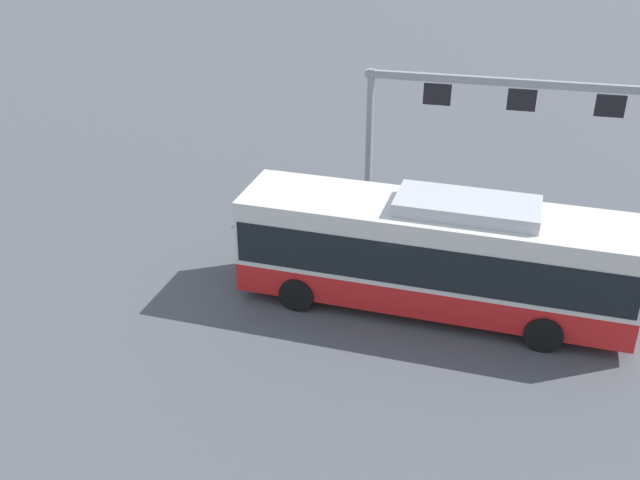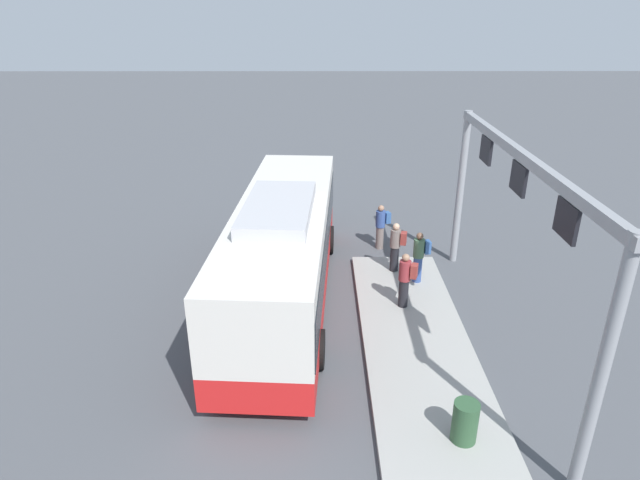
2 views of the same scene
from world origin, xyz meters
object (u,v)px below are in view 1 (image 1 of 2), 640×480
object	(u,v)px
person_waiting_far	(460,222)
trash_bin	(631,246)
person_waiting_near	(323,216)
person_boarding	(389,215)
person_waiting_mid	(414,209)
bus_main	(433,251)

from	to	relation	value
person_waiting_far	trash_bin	distance (m)	5.32
person_waiting_near	person_boarding	bearing A→B (deg)	79.94
person_waiting_far	trash_bin	world-z (taller)	person_waiting_far
person_waiting_mid	person_waiting_far	distance (m)	1.68
person_waiting_near	person_waiting_far	xyz separation A→B (m)	(-4.44, -0.22, 0.16)
person_waiting_far	person_boarding	bearing A→B (deg)	-72.01
bus_main	trash_bin	xyz separation A→B (m)	(-5.85, -3.95, -1.20)
bus_main	person_boarding	bearing A→B (deg)	-60.57
person_waiting_mid	person_waiting_far	world-z (taller)	same
trash_bin	person_waiting_far	bearing A→B (deg)	4.72
trash_bin	bus_main	bearing A→B (deg)	34.01
bus_main	trash_bin	world-z (taller)	bus_main
bus_main	person_waiting_mid	world-z (taller)	bus_main
person_waiting_near	person_waiting_mid	bearing A→B (deg)	90.10
person_boarding	person_waiting_mid	size ratio (longest dim) A/B	1.00
person_boarding	trash_bin	size ratio (longest dim) A/B	1.86
person_waiting_far	trash_bin	xyz separation A→B (m)	(-5.28, -0.44, -0.44)
person_waiting_near	bus_main	bearing A→B (deg)	32.83
person_waiting_mid	person_waiting_far	size ratio (longest dim) A/B	1.00
bus_main	person_boarding	size ratio (longest dim) A/B	6.51
person_waiting_near	person_waiting_far	bearing A→B (deg)	76.04
person_boarding	person_waiting_near	bearing A→B (deg)	-68.91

